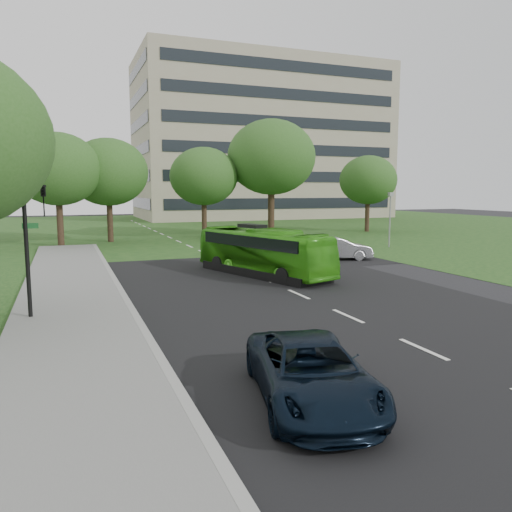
# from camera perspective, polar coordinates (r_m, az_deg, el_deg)

# --- Properties ---
(ground) EXTENTS (160.00, 160.00, 0.00)m
(ground) POSITION_cam_1_polar(r_m,az_deg,el_deg) (19.84, 7.43, -5.52)
(ground) COLOR black
(ground) RESTS_ON ground
(street_surfaces) EXTENTS (120.00, 120.00, 0.15)m
(street_surfaces) POSITION_cam_1_polar(r_m,az_deg,el_deg) (40.94, -8.38, 1.23)
(street_surfaces) COLOR black
(street_surfaces) RESTS_ON ground
(office_building) EXTENTS (40.10, 20.10, 25.00)m
(office_building) POSITION_cam_1_polar(r_m,az_deg,el_deg) (85.26, 0.56, 12.93)
(office_building) COLOR gray
(office_building) RESTS_ON ground
(tree_park_a) EXTENTS (6.77, 6.77, 9.00)m
(tree_park_a) POSITION_cam_1_polar(r_m,az_deg,el_deg) (42.89, -21.75, 9.20)
(tree_park_a) COLOR black
(tree_park_a) RESTS_ON ground
(tree_park_b) EXTENTS (6.78, 6.78, 8.89)m
(tree_park_b) POSITION_cam_1_polar(r_m,az_deg,el_deg) (45.08, -16.54, 9.16)
(tree_park_b) COLOR black
(tree_park_b) RESTS_ON ground
(tree_park_c) EXTENTS (6.38, 6.38, 8.48)m
(tree_park_c) POSITION_cam_1_polar(r_m,az_deg,el_deg) (47.62, -6.00, 9.03)
(tree_park_c) COLOR black
(tree_park_c) RESTS_ON ground
(tree_park_d) EXTENTS (8.51, 8.51, 11.25)m
(tree_park_d) POSITION_cam_1_polar(r_m,az_deg,el_deg) (49.10, 1.77, 11.20)
(tree_park_d) COLOR black
(tree_park_d) RESTS_ON ground
(tree_park_e) EXTENTS (6.13, 6.13, 8.17)m
(tree_park_e) POSITION_cam_1_polar(r_m,az_deg,el_deg) (55.44, 12.70, 8.47)
(tree_park_e) COLOR black
(tree_park_e) RESTS_ON ground
(bus) EXTENTS (4.83, 9.09, 2.48)m
(bus) POSITION_cam_1_polar(r_m,az_deg,el_deg) (26.24, 0.79, 0.48)
(bus) COLOR #3AA218
(bus) RESTS_ON ground
(sedan) EXTENTS (4.64, 2.70, 1.44)m
(sedan) POSITION_cam_1_polar(r_m,az_deg,el_deg) (32.63, 9.29, 0.85)
(sedan) COLOR #B9B9BD
(sedan) RESTS_ON ground
(suv) EXTENTS (3.20, 5.17, 1.33)m
(suv) POSITION_cam_1_polar(r_m,az_deg,el_deg) (10.80, 6.30, -13.04)
(suv) COLOR black
(suv) RESTS_ON ground
(traffic_light) EXTENTS (0.82, 0.21, 5.10)m
(traffic_light) POSITION_cam_1_polar(r_m,az_deg,el_deg) (18.49, -24.33, 2.34)
(traffic_light) COLOR black
(traffic_light) RESTS_ON ground
(camera_pole) EXTENTS (0.42, 0.38, 4.30)m
(camera_pole) POSITION_cam_1_polar(r_m,az_deg,el_deg) (40.44, 15.08, 4.88)
(camera_pole) COLOR gray
(camera_pole) RESTS_ON ground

